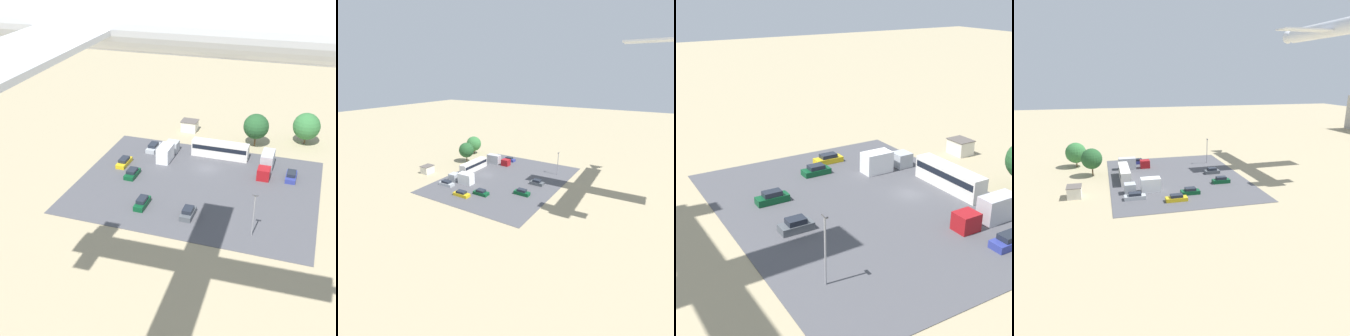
% 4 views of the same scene
% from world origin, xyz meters
% --- Properties ---
extents(ground_plane, '(400.00, 400.00, 0.00)m').
position_xyz_m(ground_plane, '(0.00, 0.00, 0.00)').
color(ground_plane, tan).
extents(parking_lot_surface, '(44.28, 34.57, 0.08)m').
position_xyz_m(parking_lot_surface, '(0.00, 7.36, 0.04)').
color(parking_lot_surface, '#4C4C51').
rests_on(parking_lot_surface, ground).
extents(shed_building, '(3.81, 3.21, 2.59)m').
position_xyz_m(shed_building, '(8.66, -17.64, 1.31)').
color(shed_building, silver).
rests_on(shed_building, ground).
extents(bus, '(11.84, 2.49, 3.33)m').
position_xyz_m(bus, '(-1.34, -5.97, 1.87)').
color(bus, silver).
rests_on(bus, ground).
extents(parked_car_0, '(1.94, 4.51, 1.54)m').
position_xyz_m(parked_car_0, '(-16.49, -0.91, 0.72)').
color(parked_car_0, navy).
rests_on(parked_car_0, ground).
extents(parked_car_1, '(1.91, 4.06, 1.59)m').
position_xyz_m(parked_car_1, '(-1.32, 17.75, 0.74)').
color(parked_car_1, '#4C5156').
rests_on(parked_car_1, ground).
extents(parked_car_2, '(1.72, 4.40, 1.64)m').
position_xyz_m(parked_car_2, '(7.12, 17.21, 0.76)').
color(parked_car_2, '#0C4723').
rests_on(parked_car_2, ground).
extents(parked_car_3, '(1.84, 4.70, 1.46)m').
position_xyz_m(parked_car_3, '(16.34, 3.68, 0.69)').
color(parked_car_3, gold).
rests_on(parked_car_3, ground).
extents(parked_car_4, '(1.95, 4.67, 1.48)m').
position_xyz_m(parked_car_4, '(13.13, -4.83, 0.70)').
color(parked_car_4, '#ADB2B7').
rests_on(parked_car_4, ground).
extents(parked_car_5, '(1.95, 4.28, 1.49)m').
position_xyz_m(parked_car_5, '(12.92, 7.68, 0.70)').
color(parked_car_5, '#0C4723').
rests_on(parked_car_5, ground).
extents(parked_truck_0, '(2.57, 8.28, 3.22)m').
position_xyz_m(parked_truck_0, '(9.01, -2.09, 1.55)').
color(parked_truck_0, '#ADB2B7').
rests_on(parked_truck_0, ground).
extents(parked_truck_1, '(2.37, 8.84, 3.23)m').
position_xyz_m(parked_truck_1, '(-11.42, -3.00, 1.56)').
color(parked_truck_1, maroon).
rests_on(parked_truck_1, ground).
extents(tree_near_shed, '(5.52, 5.52, 7.41)m').
position_xyz_m(tree_near_shed, '(-7.36, -13.98, 4.64)').
color(tree_near_shed, brown).
rests_on(tree_near_shed, ground).
extents(tree_apron_mid, '(5.95, 5.95, 7.17)m').
position_xyz_m(tree_apron_mid, '(-17.73, -18.67, 4.19)').
color(tree_apron_mid, brown).
rests_on(tree_apron_mid, ground).
extents(light_pole_lot_centre, '(0.90, 0.28, 7.48)m').
position_xyz_m(light_pole_lot_centre, '(-12.39, 19.84, 4.24)').
color(light_pole_lot_centre, gray).
rests_on(light_pole_lot_centre, ground).
extents(airplane, '(41.08, 33.69, 9.94)m').
position_xyz_m(airplane, '(-5.60, 53.02, 38.43)').
color(airplane, silver).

